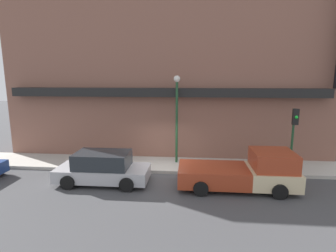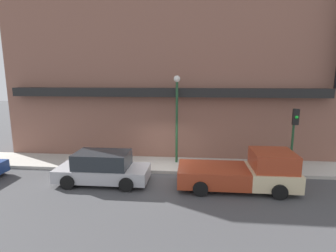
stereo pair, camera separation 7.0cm
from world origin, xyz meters
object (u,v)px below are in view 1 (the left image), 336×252
at_px(street_lamp, 177,108).
at_px(pickup_truck, 245,172).
at_px(parked_car, 103,168).
at_px(fire_hydrant, 116,160).
at_px(traffic_light, 294,128).

bearing_deg(street_lamp, pickup_truck, -41.92).
xyz_separation_m(parked_car, fire_hydrant, (-0.00, 2.14, -0.26)).
relative_size(parked_car, traffic_light, 1.34).
distance_m(pickup_truck, street_lamp, 5.05).
relative_size(parked_car, fire_hydrant, 7.36).
xyz_separation_m(street_lamp, traffic_light, (6.01, -0.87, -0.86)).
distance_m(parked_car, traffic_light, 9.70).
bearing_deg(pickup_truck, street_lamp, 137.48).
xyz_separation_m(pickup_truck, street_lamp, (-3.25, 2.92, 2.52)).
bearing_deg(parked_car, street_lamp, 41.94).
height_order(fire_hydrant, traffic_light, traffic_light).
distance_m(pickup_truck, traffic_light, 3.82).
height_order(pickup_truck, fire_hydrant, pickup_truck).
bearing_deg(pickup_truck, parked_car, 179.40).
relative_size(street_lamp, traffic_light, 1.51).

